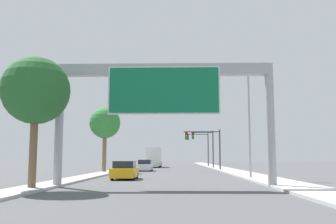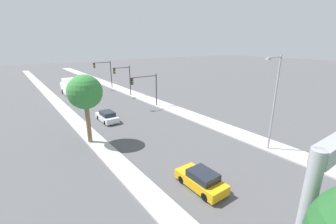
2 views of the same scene
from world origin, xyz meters
TOP-DOWN VIEW (x-y plane):
  - sidewalk_right at (7.75, 60.00)m, footprint 3.00×120.00m
  - median_strip_left at (-7.25, 60.00)m, footprint 2.00×120.00m
  - sign_gantry at (0.00, 17.89)m, footprint 13.41×0.73m
  - car_far_left at (-3.50, 45.31)m, footprint 1.86×4.46m
  - car_mid_left at (-3.50, 26.15)m, footprint 1.86×4.23m
  - truck_box_primary at (-3.50, 64.86)m, footprint 2.44×8.74m
  - traffic_light_near_intersection at (5.01, 48.00)m, footprint 5.17×0.32m
  - traffic_light_mid_block at (5.61, 58.00)m, footprint 3.72×0.32m
  - traffic_light_far_intersection at (5.43, 68.00)m, footprint 4.35×0.32m
  - palm_tree_foreground at (-7.16, 15.84)m, footprint 3.81×3.81m
  - palm_tree_background at (-7.82, 39.47)m, footprint 3.67×3.67m
  - street_lamp_right at (6.58, 26.72)m, footprint 2.49×0.28m

SIDE VIEW (x-z plane):
  - sidewalk_right at x=7.75m, z-range 0.00..0.15m
  - median_strip_left at x=-7.25m, z-range 0.00..0.15m
  - car_mid_left at x=-3.50m, z-range -0.04..1.45m
  - car_far_left at x=-3.50m, z-range -0.04..1.45m
  - truck_box_primary at x=-3.50m, z-range 0.02..3.57m
  - traffic_light_near_intersection at x=5.01m, z-range 1.07..6.77m
  - traffic_light_mid_block at x=5.61m, z-range 1.04..7.29m
  - traffic_light_far_intersection at x=5.43m, z-range 1.12..7.70m
  - palm_tree_foreground at x=-7.16m, z-range 1.76..9.18m
  - street_lamp_right at x=6.58m, z-range 0.79..10.53m
  - sign_gantry at x=0.00m, z-range 2.01..9.53m
  - palm_tree_background at x=-7.82m, z-range 1.94..9.66m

